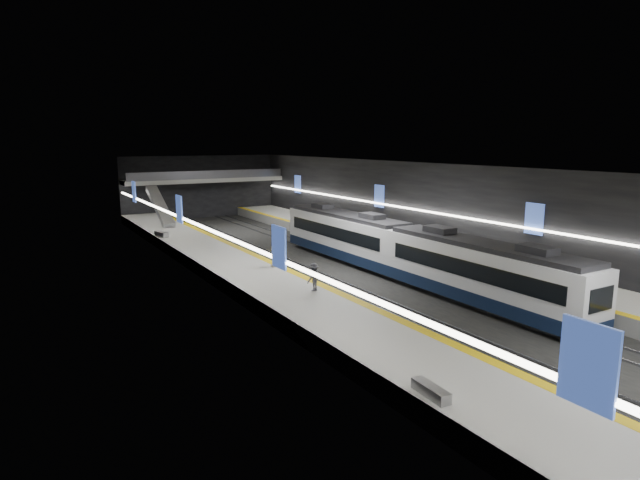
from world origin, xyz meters
TOP-DOWN VIEW (x-y plane):
  - ground at (0.00, 0.00)m, footprint 70.00×70.00m
  - ceiling at (0.00, 0.00)m, footprint 20.00×70.00m
  - wall_left at (-10.00, 0.00)m, footprint 0.04×70.00m
  - wall_right at (10.00, 0.00)m, footprint 0.04×70.00m
  - wall_back at (0.00, 35.00)m, footprint 20.00×0.04m
  - platform_left at (-7.50, 0.00)m, footprint 5.00×70.00m
  - tile_surface_left at (-7.50, 0.00)m, footprint 5.00×70.00m
  - tactile_strip_left at (-5.30, 0.00)m, footprint 0.60×70.00m
  - platform_right at (7.50, 0.00)m, footprint 5.00×70.00m
  - tile_surface_right at (7.50, 0.00)m, footprint 5.00×70.00m
  - tactile_strip_right at (5.30, 0.00)m, footprint 0.60×70.00m
  - rails at (-0.00, 0.00)m, footprint 6.52×70.00m
  - train at (2.50, -2.76)m, footprint 2.69×30.04m
  - ad_posters at (-0.00, 1.00)m, footprint 19.94×53.50m
  - cove_light_left at (-9.80, 0.00)m, footprint 0.25×68.60m
  - cove_light_right at (9.80, 0.00)m, footprint 0.25×68.60m
  - mezzanine_bridge at (0.00, 32.93)m, footprint 20.00×3.00m
  - escalator at (-7.50, 26.00)m, footprint 1.20×7.50m
  - bench_left_near at (-9.50, -19.12)m, footprint 0.59×1.73m
  - bench_left_far at (-9.50, 17.88)m, footprint 0.90×2.00m
  - bench_right_far at (9.50, 0.54)m, footprint 1.25×2.04m
  - passenger_right_a at (5.70, -12.75)m, footprint 0.69×0.83m
  - passenger_left_a at (-5.69, 1.47)m, footprint 0.51×1.16m
  - passenger_left_b at (-6.34, -5.37)m, footprint 1.25×0.99m

SIDE VIEW (x-z plane):
  - ground at x=0.00m, z-range 0.00..0.00m
  - rails at x=0.00m, z-range 0.00..0.12m
  - platform_left at x=-7.50m, z-range 0.00..1.00m
  - platform_right at x=7.50m, z-range 0.00..1.00m
  - tile_surface_left at x=-7.50m, z-range 1.00..1.02m
  - tile_surface_right at x=7.50m, z-range 1.00..1.02m
  - tactile_strip_left at x=-5.30m, z-range 1.01..1.03m
  - tactile_strip_right at x=5.30m, z-range 1.01..1.03m
  - bench_left_near at x=-9.50m, z-range 1.00..1.42m
  - bench_left_far at x=-9.50m, z-range 1.00..1.47m
  - bench_right_far at x=9.50m, z-range 1.00..1.48m
  - passenger_left_b at x=-6.34m, z-range 1.00..2.69m
  - passenger_right_a at x=5.70m, z-range 1.00..2.94m
  - passenger_left_a at x=-5.69m, z-range 1.00..2.95m
  - train at x=2.50m, z-range 0.40..4.00m
  - escalator at x=-7.50m, z-range 0.94..4.86m
  - cove_light_left at x=-9.80m, z-range 3.74..3.86m
  - cove_light_right at x=9.80m, z-range 3.74..3.86m
  - wall_left at x=-10.00m, z-range 0.00..8.00m
  - wall_right at x=10.00m, z-range 0.00..8.00m
  - wall_back at x=0.00m, z-range 0.00..8.00m
  - ad_posters at x=0.00m, z-range 3.40..5.60m
  - mezzanine_bridge at x=0.00m, z-range 4.29..5.79m
  - ceiling at x=0.00m, z-range 7.98..8.02m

